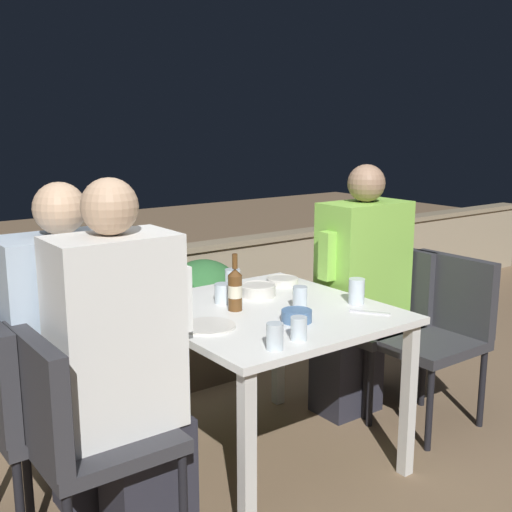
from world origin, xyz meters
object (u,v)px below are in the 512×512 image
(chair_right_near, at_px, (439,322))
(chair_left_near, at_px, (73,424))
(person_blue_shirt, at_px, (77,353))
(chair_left_far, at_px, (27,399))
(person_green_blouse, at_px, (358,290))
(person_white_polo, at_px, (125,368))
(beer_bottle, at_px, (235,289))
(chair_right_far, at_px, (383,308))

(chair_right_near, bearing_deg, chair_left_near, 179.29)
(person_blue_shirt, relative_size, chair_right_near, 1.54)
(chair_left_far, relative_size, person_blue_shirt, 0.65)
(chair_left_far, distance_m, person_green_blouse, 1.72)
(person_green_blouse, bearing_deg, chair_left_near, -169.34)
(chair_left_near, bearing_deg, person_white_polo, 0.00)
(chair_right_near, xyz_separation_m, beer_bottle, (-1.08, 0.24, 0.29))
(chair_right_near, distance_m, beer_bottle, 1.14)
(person_white_polo, distance_m, person_green_blouse, 1.49)
(person_white_polo, xyz_separation_m, person_green_blouse, (1.45, 0.31, -0.02))
(chair_right_far, height_order, beer_bottle, beer_bottle)
(chair_left_far, xyz_separation_m, person_green_blouse, (1.71, 0.02, 0.13))
(chair_left_near, xyz_separation_m, person_blue_shirt, (0.13, 0.29, 0.13))
(chair_left_far, relative_size, person_green_blouse, 0.65)
(chair_left_near, height_order, chair_right_far, same)
(person_green_blouse, relative_size, beer_bottle, 5.25)
(chair_right_far, height_order, person_green_blouse, person_green_blouse)
(person_green_blouse, bearing_deg, chair_right_near, -54.62)
(chair_left_far, bearing_deg, person_blue_shirt, 0.00)
(chair_left_far, xyz_separation_m, chair_right_far, (1.91, 0.02, 0.00))
(chair_left_near, bearing_deg, person_green_blouse, 10.66)
(chair_right_near, relative_size, person_green_blouse, 0.65)
(chair_right_far, xyz_separation_m, beer_bottle, (-1.04, -0.10, 0.29))
(chair_left_near, distance_m, chair_right_far, 1.87)
(beer_bottle, bearing_deg, person_white_polo, -160.76)
(beer_bottle, bearing_deg, person_green_blouse, 6.57)
(chair_right_far, relative_size, person_green_blouse, 0.65)
(chair_right_far, bearing_deg, chair_left_far, -179.41)
(person_green_blouse, bearing_deg, person_blue_shirt, -179.25)
(chair_left_near, xyz_separation_m, person_white_polo, (0.20, 0.00, 0.15))
(beer_bottle, bearing_deg, chair_left_near, -165.19)
(person_white_polo, bearing_deg, person_blue_shirt, 102.15)
(person_white_polo, distance_m, person_blue_shirt, 0.30)
(chair_left_near, height_order, beer_bottle, beer_bottle)
(chair_left_near, height_order, person_white_polo, person_white_polo)
(person_white_polo, xyz_separation_m, chair_left_far, (-0.26, 0.29, -0.15))
(person_blue_shirt, height_order, chair_right_near, person_blue_shirt)
(person_white_polo, distance_m, chair_right_far, 1.68)
(person_blue_shirt, distance_m, chair_right_far, 1.72)
(chair_left_far, distance_m, chair_right_far, 1.91)
(person_white_polo, bearing_deg, chair_right_far, 10.65)
(chair_left_near, xyz_separation_m, chair_right_far, (1.84, 0.31, 0.00))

